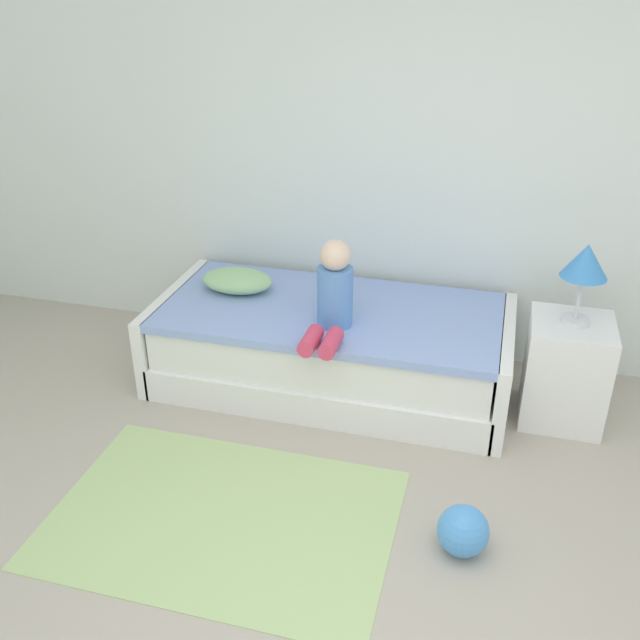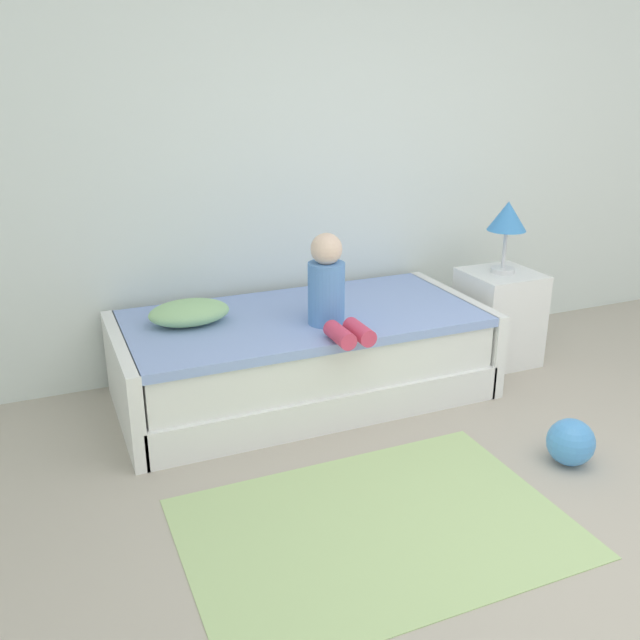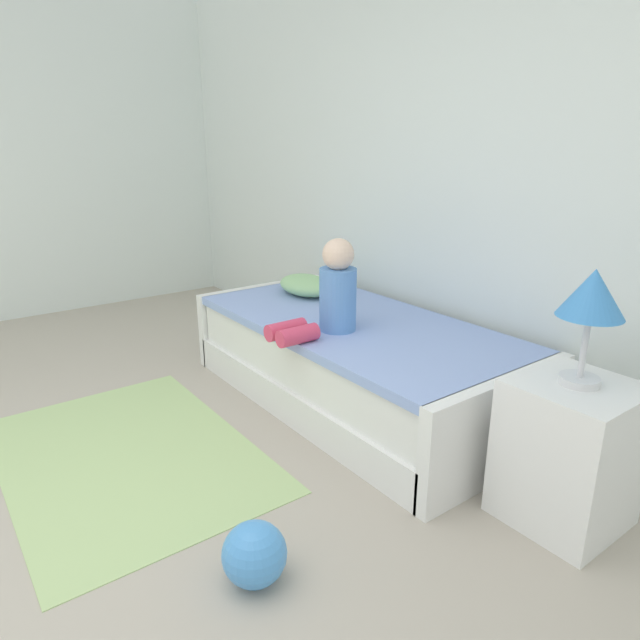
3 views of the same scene
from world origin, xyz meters
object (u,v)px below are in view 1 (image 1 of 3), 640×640
at_px(toy_ball, 463,531).
at_px(pillow, 237,281).
at_px(nightstand, 566,371).
at_px(table_lamp, 585,265).
at_px(bed, 331,346).
at_px(child_figure, 333,295).

bearing_deg(toy_ball, pillow, 139.46).
xyz_separation_m(nightstand, table_lamp, (0.00, 0.00, 0.64)).
xyz_separation_m(bed, nightstand, (1.35, -0.02, 0.05)).
bearing_deg(bed, table_lamp, -0.84).
relative_size(nightstand, table_lamp, 1.33).
height_order(table_lamp, pillow, table_lamp).
distance_m(child_figure, toy_ball, 1.42).
bearing_deg(child_figure, pillow, 154.57).
relative_size(table_lamp, toy_ball, 1.96).
distance_m(child_figure, pillow, 0.78).
distance_m(nightstand, table_lamp, 0.64).
height_order(bed, nightstand, nightstand).
xyz_separation_m(nightstand, pillow, (-1.97, 0.12, 0.26)).
bearing_deg(pillow, table_lamp, -3.47).
distance_m(table_lamp, pillow, 2.01).
xyz_separation_m(table_lamp, toy_ball, (-0.44, -1.19, -0.82)).
bearing_deg(toy_ball, bed, 126.89).
height_order(table_lamp, child_figure, table_lamp).
distance_m(bed, toy_ball, 1.52).
bearing_deg(toy_ball, table_lamp, 69.71).
distance_m(bed, child_figure, 0.52).
bearing_deg(nightstand, pillow, 176.53).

